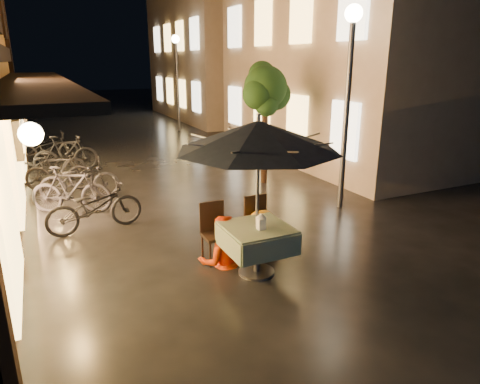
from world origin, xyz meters
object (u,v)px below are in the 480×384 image
person_orange (221,217)px  person_yellow (263,212)px  streetlamp_near (349,73)px  table_lantern (261,220)px  cafe_table (257,238)px  bicycle_0 (94,207)px  patio_umbrella (258,136)px

person_orange → person_yellow: person_orange is taller
streetlamp_near → table_lantern: size_ratio=16.92×
cafe_table → person_orange: size_ratio=0.62×
person_orange → person_yellow: size_ratio=1.03×
table_lantern → person_orange: (-0.35, 0.68, -0.12)m
streetlamp_near → table_lantern: 4.28m
streetlamp_near → cafe_table: (-3.14, -1.99, -2.33)m
cafe_table → bicycle_0: bearing=125.0°
person_orange → person_yellow: (0.72, -0.02, -0.03)m
cafe_table → table_lantern: size_ratio=3.96×
streetlamp_near → cafe_table: size_ratio=4.27×
streetlamp_near → person_yellow: (-2.76, -1.47, -2.14)m
streetlamp_near → bicycle_0: bearing=170.3°
patio_umbrella → table_lantern: bearing=-90.0°
person_yellow → bicycle_0: 3.36m
patio_umbrella → table_lantern: (0.00, -0.13, -1.23)m
cafe_table → patio_umbrella: (0.00, 0.00, 1.56)m
person_yellow → cafe_table: bearing=39.6°
cafe_table → person_orange: person_orange is taller
person_orange → person_yellow: 0.73m
table_lantern → bicycle_0: 3.64m
table_lantern → bicycle_0: (-2.01, 3.00, -0.44)m
bicycle_0 → person_orange: bearing=-151.7°
streetlamp_near → table_lantern: (-3.14, -2.12, -2.00)m
table_lantern → person_yellow: (0.37, 0.65, -0.14)m
streetlamp_near → bicycle_0: 5.77m
cafe_table → streetlamp_near: bearing=32.4°
table_lantern → person_yellow: 0.77m
person_yellow → patio_umbrella: bearing=39.6°
patio_umbrella → cafe_table: bearing=0.0°
patio_umbrella → person_yellow: size_ratio=1.59×
cafe_table → person_yellow: person_yellow is taller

